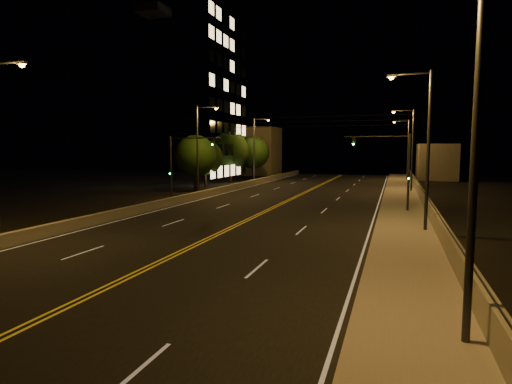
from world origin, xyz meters
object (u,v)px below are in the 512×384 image
(streetlight_1, at_px, (424,142))
(streetlight_3, at_px, (406,146))
(traffic_signal_left, at_px, (180,161))
(tree_2, at_px, (231,151))
(tree_3, at_px, (253,152))
(streetlight_0, at_px, (464,131))
(tree_0, at_px, (196,156))
(streetlight_6, at_px, (256,146))
(streetlight_5, at_px, (200,145))
(tree_1, at_px, (205,158))
(traffic_signal_right, at_px, (396,164))
(building_tower, at_px, (155,100))
(streetlight_2, at_px, (410,145))

(streetlight_1, height_order, streetlight_3, same)
(traffic_signal_left, distance_m, tree_2, 26.22)
(streetlight_1, bearing_deg, tree_3, 121.12)
(streetlight_0, relative_size, tree_0, 1.43)
(streetlight_3, relative_size, tree_3, 1.34)
(streetlight_6, relative_size, tree_3, 1.34)
(traffic_signal_left, bearing_deg, streetlight_5, 99.77)
(tree_1, distance_m, tree_2, 9.24)
(streetlight_0, xyz_separation_m, traffic_signal_right, (-1.52, 23.81, -1.57))
(tree_0, bearing_deg, tree_3, 88.77)
(streetlight_0, height_order, streetlight_6, same)
(streetlight_6, bearing_deg, traffic_signal_right, -52.28)
(tree_2, distance_m, tree_3, 5.58)
(traffic_signal_left, bearing_deg, traffic_signal_right, 0.00)
(streetlight_5, bearing_deg, building_tower, 133.43)
(building_tower, bearing_deg, tree_2, 18.87)
(streetlight_5, bearing_deg, tree_3, 95.05)
(streetlight_3, height_order, tree_0, streetlight_3)
(streetlight_6, relative_size, tree_1, 1.53)
(streetlight_5, distance_m, traffic_signal_left, 6.76)
(streetlight_1, height_order, tree_0, streetlight_1)
(streetlight_0, relative_size, building_tower, 0.37)
(streetlight_6, distance_m, tree_2, 4.08)
(traffic_signal_left, bearing_deg, tree_0, 109.09)
(building_tower, height_order, tree_0, building_tower)
(tree_0, height_order, tree_1, tree_0)
(streetlight_0, distance_m, streetlight_3, 60.15)
(streetlight_5, relative_size, tree_2, 1.25)
(streetlight_2, height_order, tree_0, streetlight_2)
(traffic_signal_right, height_order, tree_1, traffic_signal_right)
(streetlight_0, bearing_deg, streetlight_3, 90.00)
(streetlight_5, bearing_deg, tree_2, 101.82)
(tree_0, bearing_deg, streetlight_0, -55.14)
(streetlight_1, bearing_deg, traffic_signal_left, 158.08)
(streetlight_0, height_order, tree_1, streetlight_0)
(streetlight_2, distance_m, tree_1, 25.55)
(tree_3, bearing_deg, traffic_signal_left, -83.95)
(streetlight_2, relative_size, tree_1, 1.53)
(building_tower, bearing_deg, streetlight_1, -39.87)
(streetlight_1, height_order, tree_3, streetlight_1)
(tree_2, bearing_deg, streetlight_5, -78.18)
(tree_2, bearing_deg, traffic_signal_right, -46.99)
(tree_1, bearing_deg, streetlight_1, -44.08)
(streetlight_1, xyz_separation_m, traffic_signal_left, (-20.35, 8.19, -1.57))
(traffic_signal_right, bearing_deg, streetlight_3, 87.61)
(streetlight_1, height_order, streetlight_6, same)
(streetlight_2, distance_m, traffic_signal_left, 26.58)
(streetlight_2, relative_size, streetlight_6, 1.00)
(building_tower, xyz_separation_m, tree_0, (12.13, -11.31, -8.17))
(streetlight_1, height_order, building_tower, building_tower)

